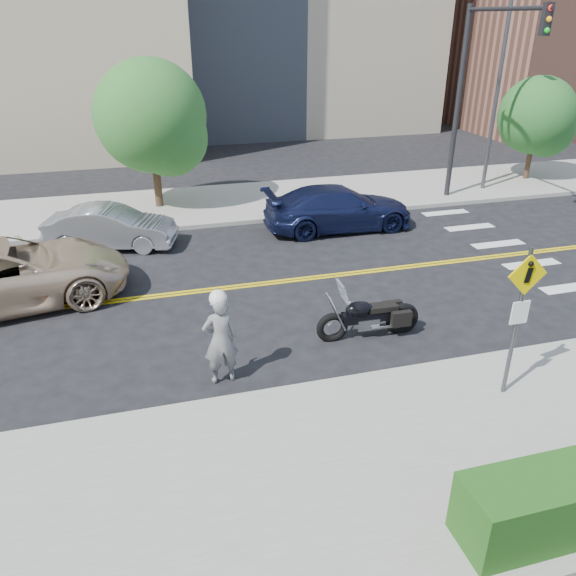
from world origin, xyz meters
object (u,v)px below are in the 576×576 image
at_px(motorcycle, 370,308).
at_px(pedestrian_sign, 520,309).
at_px(motorcyclist, 220,337).
at_px(suv, 4,274).
at_px(parked_car_silver, 111,227).
at_px(parked_car_blue, 339,208).

bearing_deg(motorcycle, pedestrian_sign, -59.83).
distance_m(motorcyclist, suv, 6.78).
distance_m(suv, parked_car_silver, 4.30).
bearing_deg(motorcycle, suv, 155.99).
bearing_deg(parked_car_silver, motorcyclist, -149.03).
distance_m(motorcycle, parked_car_silver, 9.38).
height_order(suv, parked_car_blue, suv).
relative_size(pedestrian_sign, motorcyclist, 1.46).
relative_size(parked_car_silver, parked_car_blue, 0.78).
height_order(motorcyclist, suv, motorcyclist).
xyz_separation_m(pedestrian_sign, motorcyclist, (-5.16, 2.03, -0.94)).
height_order(pedestrian_sign, parked_car_silver, pedestrian_sign).
bearing_deg(parked_car_blue, pedestrian_sign, 179.15).
bearing_deg(motorcycle, motorcyclist, -164.66).
bearing_deg(motorcyclist, parked_car_blue, -128.85).
bearing_deg(pedestrian_sign, motorcyclist, 158.47).
bearing_deg(parked_car_silver, pedestrian_sign, -128.40).
distance_m(pedestrian_sign, parked_car_blue, 10.11).
xyz_separation_m(motorcycle, parked_car_blue, (1.85, 7.12, 0.02)).
xyz_separation_m(suv, parked_car_silver, (2.55, 3.45, -0.18)).
height_order(motorcycle, parked_car_blue, parked_car_blue).
height_order(pedestrian_sign, motorcyclist, pedestrian_sign).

